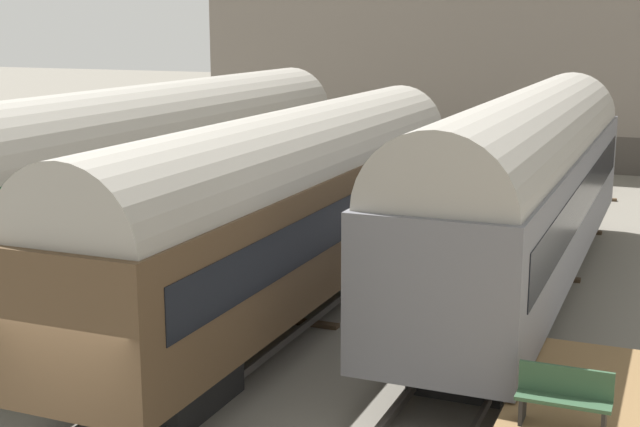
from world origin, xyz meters
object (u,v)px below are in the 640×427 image
at_px(train_car_grey, 525,182).
at_px(train_car_brown, 293,201).
at_px(bench, 564,395).
at_px(train_car_green, 152,171).

height_order(train_car_grey, train_car_brown, train_car_grey).
bearing_deg(train_car_grey, bench, -76.17).
height_order(train_car_green, train_car_brown, train_car_green).
bearing_deg(bench, train_car_green, 149.28).
bearing_deg(bench, train_car_grey, 103.83).
bearing_deg(train_car_brown, bench, -38.78).
relative_size(train_car_grey, bench, 12.59).
height_order(train_car_green, train_car_grey, train_car_green).
relative_size(train_car_green, train_car_grey, 1.05).
bearing_deg(train_car_grey, train_car_green, -166.37).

